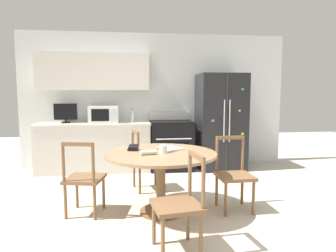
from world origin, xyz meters
TOP-DOWN VIEW (x-y plane):
  - ground_plane at (0.00, 0.00)m, footprint 14.00×14.00m
  - back_wall at (-0.31, 2.59)m, footprint 5.20×0.44m
  - kitchen_counter at (-1.18, 2.29)m, footprint 2.07×0.64m
  - refrigerator at (1.20, 2.22)m, footprint 0.86×0.76m
  - oven_range at (0.25, 2.26)m, footprint 0.78×0.68m
  - microwave at (-1.00, 2.30)m, footprint 0.54×0.36m
  - countertop_tv at (-1.69, 2.36)m, footprint 0.41×0.16m
  - counter_bottle at (-0.47, 2.36)m, footprint 0.07×0.07m
  - dining_table at (-0.16, 0.18)m, footprint 1.33×1.33m
  - dining_chair_far at (-0.29, 1.08)m, footprint 0.50×0.50m
  - dining_chair_near at (-0.08, -0.73)m, footprint 0.48×0.48m
  - dining_chair_left at (-1.07, 0.23)m, footprint 0.50×0.50m
  - dining_chair_right at (0.75, 0.17)m, footprint 0.43×0.43m
  - candle_glass at (-0.13, 0.15)m, footprint 0.10×0.10m
  - folded_napkin at (-0.31, 0.07)m, footprint 0.19×0.09m
  - wallet at (-0.48, 0.36)m, footprint 0.15×0.15m
  - mail_stack at (-0.02, 0.36)m, footprint 0.34×0.37m

SIDE VIEW (x-z plane):
  - ground_plane at x=0.00m, z-range 0.00..0.00m
  - dining_chair_far at x=-0.29m, z-range -0.02..0.89m
  - dining_chair_near at x=-0.08m, z-range -0.02..0.89m
  - dining_chair_left at x=-1.07m, z-range -0.02..0.89m
  - dining_chair_right at x=0.75m, z-range -0.02..0.89m
  - kitchen_counter at x=-1.18m, z-range 0.00..0.90m
  - oven_range at x=0.25m, z-range -0.07..1.01m
  - dining_table at x=-0.16m, z-range 0.25..0.99m
  - mail_stack at x=-0.02m, z-range 0.74..0.76m
  - folded_napkin at x=-0.31m, z-range 0.74..0.79m
  - wallet at x=-0.48m, z-range 0.73..0.80m
  - candle_glass at x=-0.13m, z-range 0.73..0.83m
  - refrigerator at x=1.20m, z-range 0.00..1.81m
  - counter_bottle at x=-0.47m, z-range 0.87..1.13m
  - microwave at x=-1.00m, z-range 0.90..1.21m
  - countertop_tv at x=-1.69m, z-range 0.91..1.27m
  - back_wall at x=-0.31m, z-range 0.14..2.74m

